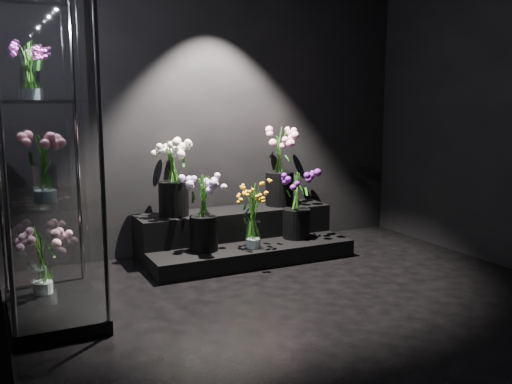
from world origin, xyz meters
TOP-DOWN VIEW (x-y plane):
  - floor at (0.00, 0.00)m, footprint 4.00×4.00m
  - wall_back at (0.00, 2.00)m, footprint 4.00×0.00m
  - display_riser at (0.07, 1.63)m, footprint 1.87×0.83m
  - display_case at (-1.69, 0.80)m, footprint 0.58×0.97m
  - bouquet_orange_bells at (0.04, 1.29)m, footprint 0.30×0.30m
  - bouquet_lilac at (-0.37, 1.41)m, footprint 0.44×0.44m
  - bouquet_purple at (0.56, 1.43)m, footprint 0.38×0.38m
  - bouquet_cream_roses at (-0.53, 1.74)m, footprint 0.39×0.39m
  - bouquet_pink_roses at (0.55, 1.75)m, footprint 0.40×0.40m
  - bouquet_case_pink at (-1.72, 0.60)m, footprint 0.37×0.37m
  - bouquet_case_magenta at (-1.74, 0.92)m, footprint 0.28×0.28m
  - bouquet_case_base_pink at (-1.74, 1.04)m, footprint 0.34×0.34m

SIDE VIEW (x-z plane):
  - floor at x=0.00m, z-range 0.00..0.00m
  - display_riser at x=0.07m, z-range -0.04..0.38m
  - bouquet_case_base_pink at x=-1.74m, z-range 0.11..0.59m
  - bouquet_orange_bells at x=0.04m, z-range 0.16..0.73m
  - bouquet_purple at x=0.56m, z-range 0.19..0.81m
  - bouquet_lilac at x=-0.37m, z-range 0.20..0.85m
  - bouquet_cream_roses at x=-0.53m, z-range 0.46..1.13m
  - bouquet_pink_roses at x=0.55m, z-range 0.46..1.22m
  - display_case at x=-1.69m, z-range 0.00..2.13m
  - bouquet_case_pink at x=-1.72m, z-range 0.84..1.29m
  - wall_back at x=0.00m, z-range -0.60..3.40m
  - bouquet_case_magenta at x=-1.74m, z-range 1.46..1.84m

